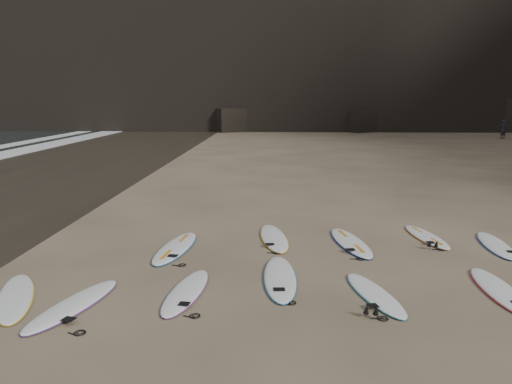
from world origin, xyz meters
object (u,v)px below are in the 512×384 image
Objects in this scene: surfboard_6 at (274,237)px; surfboard_7 at (351,242)px; surfboard_9 at (496,245)px; surfboard_0 at (74,304)px; surfboard_1 at (186,291)px; surfboard_4 at (500,290)px; person_a at (503,129)px; surfboard_11 at (15,297)px; surfboard_8 at (426,236)px; surfboard_2 at (280,277)px; surfboard_5 at (175,247)px; surfboard_3 at (375,294)px.

surfboard_7 is at bearing -18.16° from surfboard_6.
surfboard_7 is at bearing -174.80° from surfboard_9.
surfboard_0 reaches higher than surfboard_1.
person_a is at bearing 67.24° from surfboard_4.
surfboard_0 is 1.26m from surfboard_11.
surfboard_6 is 38.79m from person_a.
surfboard_8 is 0.98× the size of surfboard_9.
surfboard_2 is (3.71, 1.50, 0.00)m from surfboard_0.
surfboard_7 is at bearing 39.15° from person_a.
surfboard_0 is at bearing -101.51° from surfboard_5.
surfboard_9 is at bearing -33.33° from surfboard_8.
surfboard_3 is 0.83× the size of surfboard_5.
person_a is at bearing 32.93° from surfboard_11.
surfboard_5 is (-6.79, 2.49, 0.00)m from surfboard_4.
person_a is (14.87, 33.39, 0.80)m from surfboard_9.
surfboard_7 is at bearing 53.00° from surfboard_2.
person_a is (18.54, 36.70, 0.81)m from surfboard_3.
surfboard_5 reaches higher than surfboard_3.
surfboard_5 is at bearing 140.70° from surfboard_2.
surfboard_2 is 6.01m from surfboard_9.
surfboard_5 reaches higher than surfboard_9.
surfboard_5 is 1.63× the size of person_a.
surfboard_5 reaches higher than surfboard_0.
surfboard_0 is at bearing -36.55° from surfboard_11.
surfboard_0 is 6.89m from surfboard_7.
surfboard_5 is at bearing 133.22° from surfboard_3.
surfboard_6 is at bearing 142.56° from surfboard_4.
surfboard_2 is 0.98× the size of surfboard_5.
surfboard_8 is (2.15, 4.01, 0.00)m from surfboard_3.
surfboard_2 is at bearing -134.77° from surfboard_7.
surfboard_4 is 3.27m from surfboard_9.
surfboard_2 is 41.26m from person_a.
surfboard_4 is (6.03, 0.29, 0.00)m from surfboard_1.
surfboard_8 is 1.67m from surfboard_9.
surfboard_3 is at bearing -172.42° from surfboard_4.
surfboard_5 is at bearing -177.72° from surfboard_8.
surfboard_4 is 1.06× the size of surfboard_8.
surfboard_6 is at bearing 102.81° from surfboard_3.
surfboard_6 is 0.98× the size of surfboard_7.
surfboard_8 is (3.94, 3.22, -0.01)m from surfboard_2.
surfboard_6 is (2.43, 0.98, -0.00)m from surfboard_5.
surfboard_11 is at bearing -178.02° from surfboard_0.
surfboard_3 is at bearing -131.60° from surfboard_9.
person_a is at bearing 48.97° from surfboard_3.
surfboard_5 is at bearing 160.91° from surfboard_4.
surfboard_0 is 8.99m from surfboard_8.
surfboard_6 reaches higher than surfboard_0.
person_a reaches higher than surfboard_5.
surfboard_7 is (3.64, 3.39, 0.01)m from surfboard_1.
surfboard_2 is 3.23m from surfboard_5.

